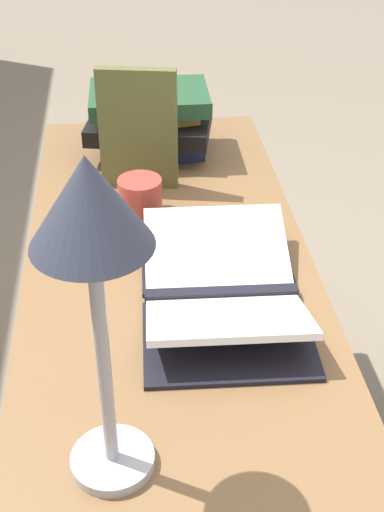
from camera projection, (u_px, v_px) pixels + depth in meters
reading_desk at (173, 328)px, 1.38m from camera, size 1.48×0.55×0.72m
open_book at (222, 288)px, 1.26m from camera, size 0.45×0.30×0.08m
book_stack_tall at (150, 121)px, 1.72m from camera, size 0.26×0.32×0.16m
book_standing_upright at (138, 129)px, 1.55m from camera, size 0.06×0.17×0.27m
reading_lamp at (92, 239)px, 0.76m from camera, size 0.14×0.14×0.46m
coffee_mug at (141, 199)px, 1.48m from camera, size 0.11×0.09×0.09m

